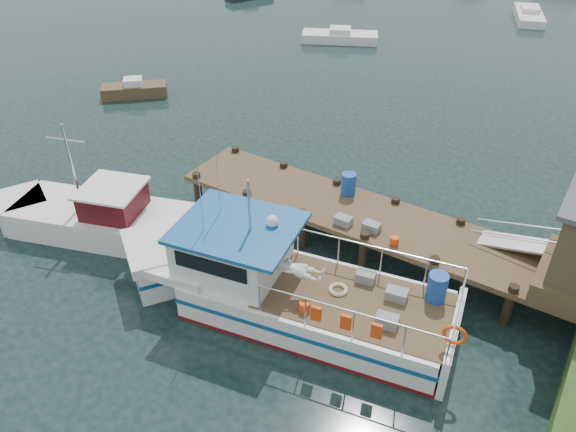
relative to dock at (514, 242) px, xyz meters
The scene contains 7 objects.
ground_plane 6.89m from the dock, behind, with size 160.00×160.00×0.00m, color black.
dock is the anchor object (origin of this frame).
lobster_boat 7.68m from the dock, 142.54° to the right, with size 11.73×5.09×5.59m.
work_boat 15.08m from the dock, 161.39° to the right, with size 8.51×4.75×4.51m.
moored_rowboat 23.53m from the dock, 166.02° to the left, with size 3.58×3.42×1.07m.
moored_a 27.50m from the dock, 129.56° to the left, with size 5.73×4.05×1.01m.
moored_d 35.41m from the dock, 101.70° to the left, with size 3.76×6.15×0.99m.
Camera 1 is at (8.07, -15.69, 12.99)m, focal length 35.00 mm.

